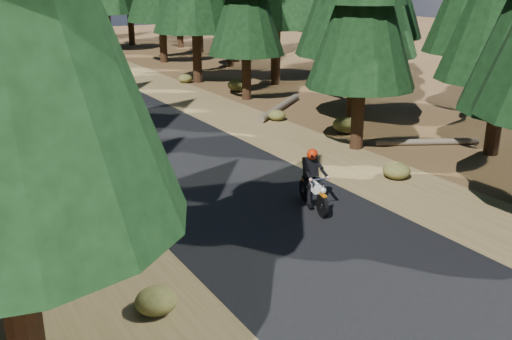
{
  "coord_description": "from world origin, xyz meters",
  "views": [
    {
      "loc": [
        -7.36,
        -10.78,
        6.02
      ],
      "look_at": [
        0.0,
        1.5,
        1.1
      ],
      "focal_mm": 40.0,
      "sensor_mm": 36.0,
      "label": 1
    }
  ],
  "objects_px": {
    "log_near": "(280,107)",
    "rider_lead": "(314,190)",
    "log_far": "(427,142)",
    "rider_follow": "(113,153)"
  },
  "relations": [
    {
      "from": "rider_follow",
      "to": "rider_lead",
      "type": "bearing_deg",
      "value": 132.88
    },
    {
      "from": "rider_lead",
      "to": "rider_follow",
      "type": "relative_size",
      "value": 1.05
    },
    {
      "from": "rider_lead",
      "to": "log_far",
      "type": "bearing_deg",
      "value": -146.17
    },
    {
      "from": "rider_lead",
      "to": "log_near",
      "type": "bearing_deg",
      "value": -105.74
    },
    {
      "from": "log_far",
      "to": "rider_follow",
      "type": "distance_m",
      "value": 11.37
    },
    {
      "from": "log_near",
      "to": "rider_lead",
      "type": "height_order",
      "value": "rider_lead"
    },
    {
      "from": "log_near",
      "to": "rider_follow",
      "type": "height_order",
      "value": "rider_follow"
    },
    {
      "from": "log_near",
      "to": "rider_follow",
      "type": "distance_m",
      "value": 10.18
    },
    {
      "from": "log_near",
      "to": "rider_lead",
      "type": "bearing_deg",
      "value": -157.13
    },
    {
      "from": "log_near",
      "to": "log_far",
      "type": "relative_size",
      "value": 1.31
    }
  ]
}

